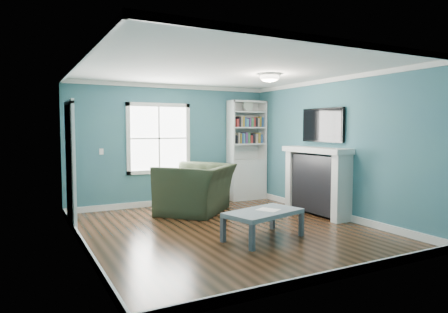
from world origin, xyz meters
name	(u,v)px	position (x,y,z in m)	size (l,w,h in m)	color
floor	(226,230)	(0.00, 0.00, 0.00)	(5.00, 5.00, 0.00)	black
room_walls	(226,133)	(0.00, 0.00, 1.58)	(5.00, 5.00, 5.00)	#35657A
trim	(226,155)	(0.00, 0.00, 1.24)	(4.50, 5.00, 2.60)	white
window	(159,138)	(-0.30, 2.49, 1.45)	(1.40, 0.06, 1.50)	white
bookshelf	(247,160)	(1.77, 2.30, 0.92)	(0.90, 0.35, 2.31)	silver
fireplace	(317,182)	(2.08, 0.20, 0.64)	(0.44, 1.58, 1.30)	black
tv	(323,125)	(2.20, 0.20, 1.72)	(0.06, 1.10, 0.65)	black
door	(70,164)	(-2.22, 1.40, 1.07)	(0.12, 0.98, 2.17)	silver
ceiling_fixture	(270,77)	(0.90, 0.10, 2.55)	(0.38, 0.38, 0.15)	white
light_switch	(101,152)	(-1.50, 2.48, 1.20)	(0.08, 0.01, 0.12)	white
recliner	(196,180)	(0.12, 1.49, 0.63)	(1.45, 0.94, 1.27)	#252E1D
coffee_table	(263,214)	(0.24, -0.74, 0.37)	(1.31, 0.93, 0.43)	#444952
paper_sheet	(268,210)	(0.33, -0.73, 0.43)	(0.25, 0.32, 0.00)	white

